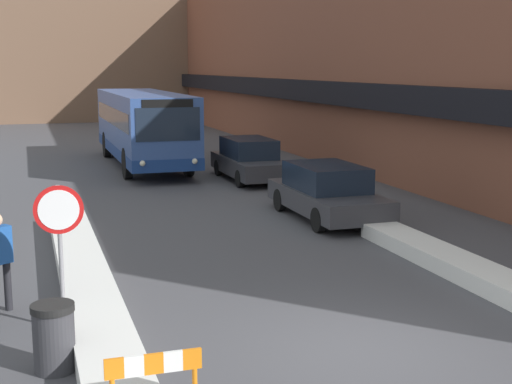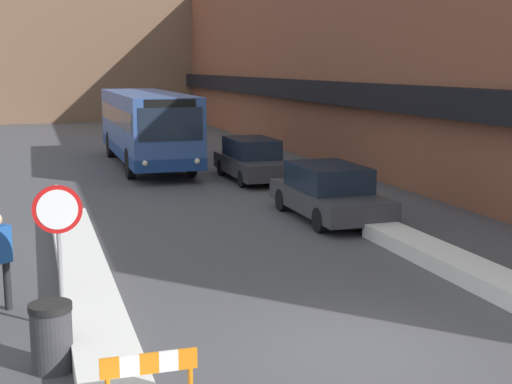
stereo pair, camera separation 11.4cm
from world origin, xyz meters
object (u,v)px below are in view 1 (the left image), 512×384
object	(u,v)px
stop_sign	(59,226)
trash_bin	(54,337)
parked_car_front	(327,192)
parked_car_middle	(249,160)
city_bus	(143,126)
construction_barricade	(154,376)

from	to	relation	value
stop_sign	trash_bin	size ratio (longest dim) A/B	2.44
parked_car_front	parked_car_middle	distance (m)	7.05
trash_bin	city_bus	bearing A→B (deg)	77.47
city_bus	parked_car_middle	world-z (taller)	city_bus
parked_car_middle	trash_bin	world-z (taller)	parked_car_middle
city_bus	trash_bin	distance (m)	20.45
stop_sign	construction_barricade	world-z (taller)	stop_sign
construction_barricade	parked_car_front	bearing A→B (deg)	57.05
parked_car_front	construction_barricade	distance (m)	11.93
construction_barricade	parked_car_middle	bearing A→B (deg)	69.18
city_bus	construction_barricade	world-z (taller)	city_bus
trash_bin	parked_car_middle	bearing A→B (deg)	63.44
parked_car_middle	stop_sign	xyz separation A→B (m)	(-7.30, -13.44, 0.93)
parked_car_front	parked_car_middle	world-z (taller)	parked_car_middle
parked_car_front	stop_sign	xyz separation A→B (m)	(-7.30, -6.39, 0.94)
stop_sign	construction_barricade	bearing A→B (deg)	-77.42
parked_car_front	trash_bin	world-z (taller)	parked_car_front
parked_car_middle	construction_barricade	xyz separation A→B (m)	(-6.49, -17.06, -0.08)
city_bus	construction_barricade	xyz separation A→B (m)	(-3.42, -21.99, -1.01)
parked_car_middle	stop_sign	world-z (taller)	stop_sign
parked_car_middle	construction_barricade	bearing A→B (deg)	-110.82
parked_car_middle	stop_sign	bearing A→B (deg)	-118.50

